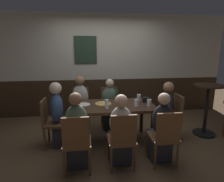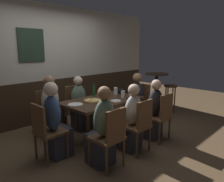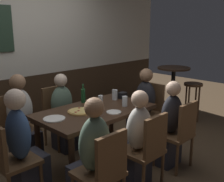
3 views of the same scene
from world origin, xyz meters
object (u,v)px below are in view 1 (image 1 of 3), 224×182
Objects in this scene: person_head_west at (60,119)px; chair_mid_near at (122,138)px; pint_glass_amber at (139,98)px; person_head_east at (164,115)px; dining_table at (114,109)px; person_mid_near at (120,135)px; person_left_far at (81,107)px; chair_left_near at (77,141)px; chair_left_far at (81,105)px; person_mid_far at (110,108)px; chair_right_near at (165,135)px; side_bar_table at (207,106)px; beer_glass_tall at (123,100)px; pint_glass_stout at (149,103)px; beer_bottle_green at (117,95)px; plate_white_small at (121,108)px; condiment_caddy at (146,100)px; tumbler_water at (107,105)px; pizza at (103,104)px; plate_white_large at (83,105)px; tumbler_short at (136,103)px; chair_head_east at (172,114)px; person_right_near at (161,132)px; chair_head_west at (51,120)px; person_left_near at (77,136)px; chair_mid_far at (109,104)px.

chair_mid_near is at bearing -40.22° from person_head_west.
person_head_east is at bearing -15.92° from pint_glass_amber.
person_mid_near is at bearing -90.00° from dining_table.
person_left_far reaches higher than person_mid_near.
chair_left_near is 6.15× the size of pint_glass_amber.
person_mid_far reaches higher than chair_left_far.
side_bar_table is at bearing 35.81° from chair_right_near.
beer_glass_tall is at bearing -35.94° from person_left_far.
pint_glass_stout is 0.72m from beer_bottle_green.
condiment_caddy is at bearing 33.47° from plate_white_small.
tumbler_water is 0.84m from condiment_caddy.
pizza is 1.99× the size of tumbler_water.
person_mid_near is 0.96m from plate_white_large.
person_left_far is 0.67m from plate_white_large.
person_mid_far is 8.80× the size of pint_glass_stout.
beer_bottle_green is (-0.27, 0.52, 0.04)m from tumbler_short.
chair_mid_near is 6.15× the size of pint_glass_amber.
tumbler_water is (-0.76, -0.03, 0.01)m from pint_glass_stout.
beer_glass_tall is at bearing -74.56° from beer_bottle_green.
chair_left_far is 1.00× the size of chair_head_east.
dining_table is 0.95m from person_right_near.
person_mid_near is 1.49m from person_left_far.
pint_glass_amber is at bearing 167.95° from chair_head_east.
chair_head_west is at bearing 180.00° from dining_table.
pint_glass_amber reaches higher than pint_glass_stout.
chair_head_east is 6.65× the size of tumbler_short.
chair_right_near is 4.87× the size of plate_white_small.
dining_table is 0.94m from person_left_near.
person_left_near is at bearing -113.13° from chair_mid_far.
person_head_west reaches higher than chair_mid_near.
chair_right_near is 0.17m from person_right_near.
pint_glass_amber is (-0.14, 0.97, 0.31)m from chair_right_near.
person_mid_near reaches higher than chair_mid_near.
chair_head_east reaches higher than tumbler_short.
plate_white_small is at bearing -170.38° from pint_glass_stout.
person_mid_far is (0.64, -0.16, -0.04)m from chair_left_far.
person_left_far is 1.00× the size of person_head_west.
chair_head_east is 0.80× the size of person_mid_far.
chair_mid_near is at bearing -154.44° from side_bar_table.
pizza is at bearing -134.91° from beer_bottle_green.
chair_mid_near is 2.89× the size of pizza.
chair_mid_far is 1.50m from person_mid_near.
chair_mid_near is 0.80× the size of person_mid_far.
chair_right_near is 0.79× the size of person_right_near.
chair_head_west reaches higher than plate_white_small.
person_left_far is at bearing 144.06° from beer_glass_tall.
chair_left_near and chair_head_west have the same top height.
person_mid_far reaches higher than chair_head_east.
pizza is at bearing -174.63° from beer_glass_tall.
dining_table is 5.65× the size of beer_bottle_green.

